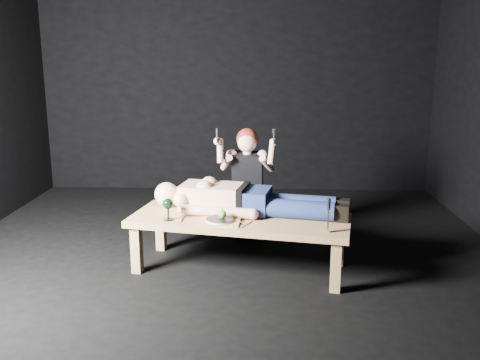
# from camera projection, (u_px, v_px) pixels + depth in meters

# --- Properties ---
(ground) EXTENTS (5.00, 5.00, 0.00)m
(ground) POSITION_uv_depth(u_px,v_px,m) (224.00, 258.00, 4.64)
(ground) COLOR black
(ground) RESTS_ON ground
(back_wall) EXTENTS (5.00, 0.00, 5.00)m
(back_wall) POSITION_uv_depth(u_px,v_px,m) (237.00, 75.00, 6.73)
(back_wall) COLOR black
(back_wall) RESTS_ON ground
(table) EXTENTS (1.87, 0.99, 0.45)m
(table) POSITION_uv_depth(u_px,v_px,m) (240.00, 243.00, 4.37)
(table) COLOR tan
(table) RESTS_ON ground
(lying_man) EXTENTS (1.92, 0.90, 0.27)m
(lying_man) POSITION_uv_depth(u_px,v_px,m) (250.00, 197.00, 4.42)
(lying_man) COLOR #D8A085
(lying_man) RESTS_ON table
(kneeling_woman) EXTENTS (0.65, 0.72, 1.13)m
(kneeling_woman) POSITION_uv_depth(u_px,v_px,m) (248.00, 184.00, 4.95)
(kneeling_woman) COLOR black
(kneeling_woman) RESTS_ON ground
(serving_tray) EXTENTS (0.33, 0.25, 0.02)m
(serving_tray) POSITION_uv_depth(u_px,v_px,m) (219.00, 222.00, 4.16)
(serving_tray) COLOR tan
(serving_tray) RESTS_ON table
(plate) EXTENTS (0.22, 0.22, 0.02)m
(plate) POSITION_uv_depth(u_px,v_px,m) (219.00, 220.00, 4.15)
(plate) COLOR white
(plate) RESTS_ON serving_tray
(apple) EXTENTS (0.07, 0.07, 0.07)m
(apple) POSITION_uv_depth(u_px,v_px,m) (222.00, 214.00, 4.15)
(apple) COLOR green
(apple) RESTS_ON plate
(goblet) EXTENTS (0.10, 0.10, 0.18)m
(goblet) POSITION_uv_depth(u_px,v_px,m) (168.00, 209.00, 4.22)
(goblet) COLOR black
(goblet) RESTS_ON table
(fork_flat) EXTENTS (0.02, 0.19, 0.01)m
(fork_flat) POSITION_uv_depth(u_px,v_px,m) (182.00, 219.00, 4.25)
(fork_flat) COLOR #B2B2B7
(fork_flat) RESTS_ON table
(knife_flat) EXTENTS (0.10, 0.18, 0.01)m
(knife_flat) POSITION_uv_depth(u_px,v_px,m) (246.00, 224.00, 4.12)
(knife_flat) COLOR #B2B2B7
(knife_flat) RESTS_ON table
(spoon_flat) EXTENTS (0.11, 0.17, 0.01)m
(spoon_flat) POSITION_uv_depth(u_px,v_px,m) (240.00, 222.00, 4.17)
(spoon_flat) COLOR #B2B2B7
(spoon_flat) RESTS_ON table
(carving_knife) EXTENTS (0.04, 0.04, 0.26)m
(carving_knife) POSITION_uv_depth(u_px,v_px,m) (328.00, 216.00, 3.92)
(carving_knife) COLOR #B2B2B7
(carving_knife) RESTS_ON table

